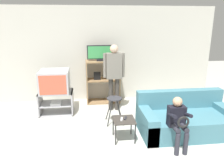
% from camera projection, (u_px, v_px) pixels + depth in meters
% --- Properties ---
extents(wall_back, '(6.40, 0.06, 2.60)m').
position_uv_depth(wall_back, '(101.00, 55.00, 6.10)').
color(wall_back, beige).
rests_on(wall_back, ground_plane).
extents(tv_stand, '(0.81, 0.54, 0.55)m').
position_uv_depth(tv_stand, '(56.00, 103.00, 5.36)').
color(tv_stand, '#A8A8AD').
rests_on(tv_stand, ground_plane).
extents(television_main, '(0.68, 0.68, 0.53)m').
position_uv_depth(television_main, '(55.00, 81.00, 5.22)').
color(television_main, '#B2B2B7').
rests_on(television_main, tv_stand).
extents(media_shelf, '(0.92, 0.43, 1.18)m').
position_uv_depth(media_shelf, '(103.00, 81.00, 6.02)').
color(media_shelf, '#9E7A51').
rests_on(media_shelf, ground_plane).
extents(television_flat, '(0.77, 0.20, 0.41)m').
position_uv_depth(television_flat, '(102.00, 53.00, 5.78)').
color(television_flat, black).
rests_on(television_flat, media_shelf).
extents(folding_stool, '(0.38, 0.38, 0.59)m').
position_uv_depth(folding_stool, '(114.00, 103.00, 4.80)').
color(folding_stool, black).
rests_on(folding_stool, ground_plane).
extents(snack_table, '(0.41, 0.41, 0.42)m').
position_uv_depth(snack_table, '(124.00, 122.00, 4.13)').
color(snack_table, '#38332D').
rests_on(snack_table, ground_plane).
extents(remote_control_black, '(0.09, 0.15, 0.02)m').
position_uv_depth(remote_control_black, '(125.00, 118.00, 4.15)').
color(remote_control_black, '#232328').
rests_on(remote_control_black, snack_table).
extents(remote_control_white, '(0.07, 0.15, 0.02)m').
position_uv_depth(remote_control_white, '(122.00, 119.00, 4.11)').
color(remote_control_white, silver).
rests_on(remote_control_white, snack_table).
extents(couch, '(1.88, 0.99, 0.78)m').
position_uv_depth(couch, '(185.00, 119.00, 4.48)').
color(couch, teal).
rests_on(couch, ground_plane).
extents(person_standing_adult, '(0.53, 0.20, 1.66)m').
position_uv_depth(person_standing_adult, '(114.00, 71.00, 5.36)').
color(person_standing_adult, '#3D3833').
rests_on(person_standing_adult, ground_plane).
extents(person_seated_child, '(0.33, 0.43, 0.94)m').
position_uv_depth(person_seated_child, '(178.00, 119.00, 3.80)').
color(person_seated_child, '#2D2D38').
rests_on(person_seated_child, ground_plane).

